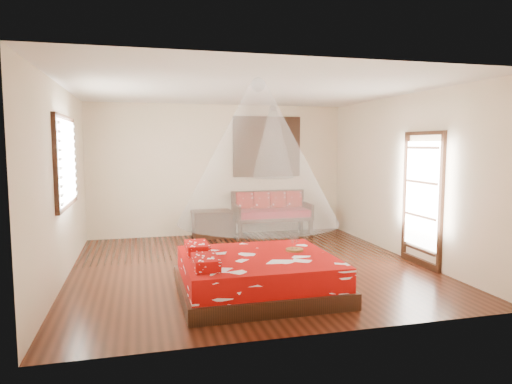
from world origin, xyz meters
TOP-DOWN VIEW (x-y plane):
  - room at (0.00, 0.00)m, footprint 5.54×5.54m
  - bed at (-0.22, -1.34)m, footprint 2.04×1.85m
  - daybed at (1.06, 2.38)m, footprint 1.66×0.74m
  - storage_chest at (-0.22, 2.45)m, footprint 0.83×0.62m
  - shutter_panel at (1.06, 2.72)m, footprint 1.52×0.06m
  - window_left at (-2.71, 0.20)m, footprint 0.10×1.74m
  - glazed_door at (2.72, -0.60)m, footprint 0.08×1.02m
  - wine_tray at (0.36, -1.17)m, footprint 0.24×0.24m
  - mosquito_net_main at (-0.20, -1.34)m, footprint 2.08×2.08m
  - mosquito_net_daybed at (1.06, 2.25)m, footprint 0.88×0.88m

SIDE VIEW (x-z plane):
  - bed at x=-0.22m, z-range -0.07..0.57m
  - storage_chest at x=-0.22m, z-range 0.00..0.56m
  - daybed at x=1.06m, z-range 0.05..0.99m
  - wine_tray at x=0.36m, z-range 0.45..0.65m
  - glazed_door at x=2.72m, z-range -0.01..2.15m
  - room at x=0.00m, z-range -0.02..2.82m
  - window_left at x=-2.71m, z-range 1.03..2.37m
  - mosquito_net_main at x=-0.20m, z-range 0.95..2.75m
  - shutter_panel at x=1.06m, z-range 1.24..2.56m
  - mosquito_net_daybed at x=1.06m, z-range 1.25..2.75m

